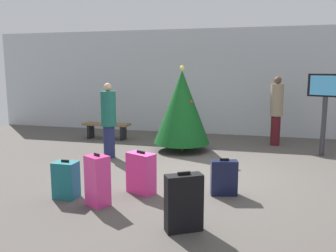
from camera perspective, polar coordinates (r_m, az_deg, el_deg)
name	(u,v)px	position (r m, az deg, el deg)	size (l,w,h in m)	color
ground_plane	(193,174)	(7.26, 4.01, -7.67)	(16.00, 16.00, 0.00)	#514C47
back_wall	(220,82)	(11.55, 8.37, 7.04)	(16.00, 0.20, 3.37)	#B7BCC1
holiday_tree	(182,107)	(9.04, 2.26, 3.08)	(1.44, 1.44, 2.19)	#4C3319
flight_info_kiosk	(325,99)	(9.29, 24.09, 3.96)	(0.81, 0.41, 1.99)	#333338
waiting_bench	(107,127)	(10.84, -9.89, -0.20)	(1.43, 0.44, 0.48)	brown
traveller_0	(276,109)	(10.17, 17.11, 2.61)	(0.39, 0.39, 1.90)	#4C1419
traveller_1	(109,119)	(8.46, -9.58, 1.14)	(0.37, 0.37, 1.78)	#1E234C
suitcase_0	(98,181)	(5.63, -11.32, -8.66)	(0.42, 0.40, 0.83)	#E5388C
suitcase_1	(224,178)	(6.07, 9.03, -8.25)	(0.47, 0.29, 0.63)	#141938
suitcase_2	(66,180)	(6.09, -16.16, -8.38)	(0.38, 0.28, 0.65)	#19606B
suitcase_3	(141,173)	(6.09, -4.38, -7.59)	(0.55, 0.43, 0.74)	#E5388C
suitcase_4	(184,203)	(4.71, 2.56, -12.30)	(0.52, 0.42, 0.80)	black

